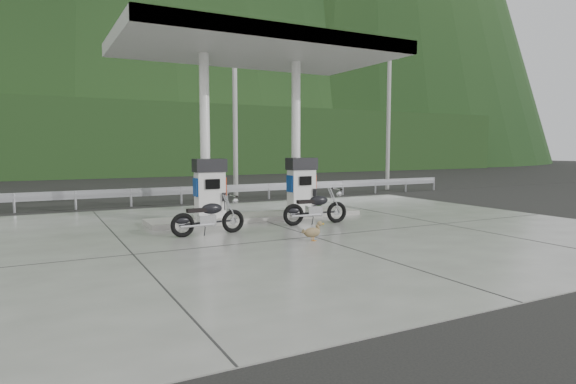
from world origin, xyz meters
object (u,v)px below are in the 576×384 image
motorcycle_right (316,209)px  duck (312,233)px  gas_pump_left (210,188)px  motorcycle_left (208,218)px  gas_pump_right (302,185)px

motorcycle_right → duck: (-1.43, -2.22, -0.26)m
gas_pump_left → motorcycle_left: size_ratio=0.95×
motorcycle_left → motorcycle_right: bearing=1.9°
motorcycle_left → motorcycle_right: (3.41, 0.23, 0.02)m
gas_pump_right → motorcycle_left: bearing=-153.2°
gas_pump_right → duck: bearing=-115.9°
duck → motorcycle_left: bearing=131.6°
gas_pump_left → motorcycle_left: 2.18m
gas_pump_right → motorcycle_left: 4.42m
gas_pump_right → motorcycle_left: size_ratio=0.95×
gas_pump_left → motorcycle_right: bearing=-32.8°
gas_pump_left → gas_pump_right: size_ratio=1.00×
motorcycle_left → motorcycle_right: motorcycle_right is taller
motorcycle_right → motorcycle_left: bearing=-171.4°
motorcycle_left → duck: size_ratio=3.35×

